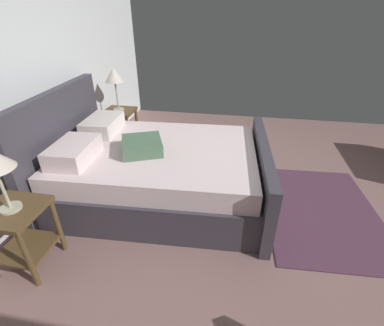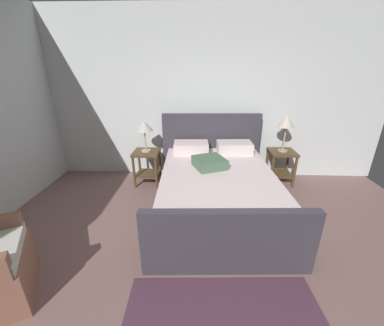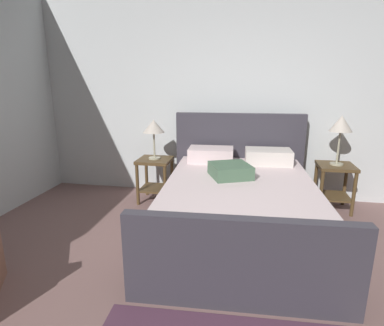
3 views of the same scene
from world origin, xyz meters
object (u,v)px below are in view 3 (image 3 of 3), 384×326
Objects in this scene: bed at (239,204)px; table_lamp_left at (154,128)px; nightstand_right at (335,180)px; nightstand_left at (155,173)px; table_lamp_right at (341,125)px.

bed is 4.55× the size of table_lamp_left.
nightstand_right is (1.18, 0.91, 0.06)m from bed.
bed is 4.01× the size of nightstand_right.
table_lamp_left is at bearing -177.18° from nightstand_right.
nightstand_left is 0.62m from table_lamp_left.
bed is 1.41m from nightstand_left.
nightstand_left is (-2.35, -0.12, -0.70)m from table_lamp_right.
nightstand_left is (-1.17, 0.79, 0.06)m from bed.
table_lamp_right is 2.35m from table_lamp_left.
table_lamp_right is 2.45m from nightstand_left.
table_lamp_right is at bearing 37.65° from bed.
table_lamp_right is at bearing 2.82° from table_lamp_left.
table_lamp_left reaches higher than nightstand_right.
bed is 4.01× the size of nightstand_left.
table_lamp_left reaches higher than nightstand_left.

